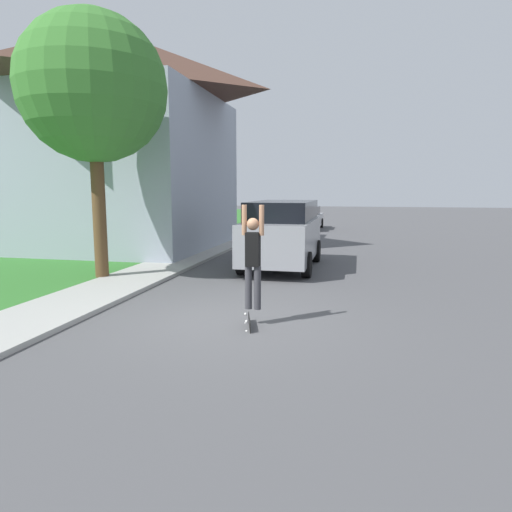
# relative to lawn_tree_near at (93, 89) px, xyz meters

# --- Properties ---
(ground_plane) EXTENTS (120.00, 120.00, 0.00)m
(ground_plane) POSITION_rel_lawn_tree_near_xyz_m (4.52, -3.09, -5.10)
(ground_plane) COLOR #49494C
(lawn) EXTENTS (10.00, 80.00, 0.08)m
(lawn) POSITION_rel_lawn_tree_near_xyz_m (-3.48, 2.91, -5.06)
(lawn) COLOR #2D6B28
(lawn) RESTS_ON ground_plane
(sidewalk) EXTENTS (1.80, 80.00, 0.10)m
(sidewalk) POSITION_rel_lawn_tree_near_xyz_m (0.92, 2.91, -5.05)
(sidewalk) COLOR #9E9E99
(sidewalk) RESTS_ON ground_plane
(house) EXTENTS (9.94, 8.85, 8.93)m
(house) POSITION_rel_lawn_tree_near_xyz_m (-3.51, 6.50, -0.38)
(house) COLOR #99A3B2
(house) RESTS_ON lawn
(lawn_tree_near) EXTENTS (3.88, 3.88, 6.99)m
(lawn_tree_near) POSITION_rel_lawn_tree_near_xyz_m (0.00, 0.00, 0.00)
(lawn_tree_near) COLOR brown
(lawn_tree_near) RESTS_ON lawn
(suv_parked) EXTENTS (2.13, 4.84, 2.12)m
(suv_parked) POSITION_rel_lawn_tree_near_xyz_m (4.58, 3.04, -3.97)
(suv_parked) COLOR gray
(suv_parked) RESTS_ON ground_plane
(car_down_street) EXTENTS (1.91, 4.26, 1.43)m
(car_down_street) POSITION_rel_lawn_tree_near_xyz_m (3.71, 17.55, -4.41)
(car_down_street) COLOR #B7B7BC
(car_down_street) RESTS_ON ground_plane
(skateboarder) EXTENTS (0.41, 0.22, 1.91)m
(skateboarder) POSITION_rel_lawn_tree_near_xyz_m (5.06, -3.27, -3.81)
(skateboarder) COLOR #38383D
(skateboarder) RESTS_ON ground_plane
(skateboard) EXTENTS (0.26, 0.77, 0.24)m
(skateboard) POSITION_rel_lawn_tree_near_xyz_m (5.02, -3.41, -5.02)
(skateboard) COLOR black
(skateboard) RESTS_ON ground_plane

